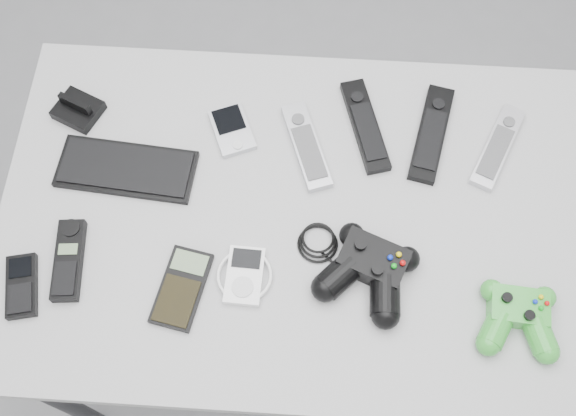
# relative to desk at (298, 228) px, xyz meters

# --- Properties ---
(floor) EXTENTS (3.50, 3.50, 0.00)m
(floor) POSITION_rel_desk_xyz_m (-0.09, 0.02, -0.68)
(floor) COLOR gray
(floor) RESTS_ON ground
(desk) EXTENTS (1.11, 0.71, 0.74)m
(desk) POSITION_rel_desk_xyz_m (0.00, 0.00, 0.00)
(desk) COLOR #98989A
(desk) RESTS_ON floor
(pda_keyboard) EXTENTS (0.27, 0.13, 0.02)m
(pda_keyboard) POSITION_rel_desk_xyz_m (-0.33, 0.07, 0.07)
(pda_keyboard) COLOR black
(pda_keyboard) RESTS_ON desk
(dock_bracket) EXTENTS (0.11, 0.10, 0.04)m
(dock_bracket) POSITION_rel_desk_xyz_m (-0.44, 0.19, 0.09)
(dock_bracket) COLOR black
(dock_bracket) RESTS_ON desk
(pda) EXTENTS (0.10, 0.12, 0.02)m
(pda) POSITION_rel_desk_xyz_m (-0.14, 0.17, 0.07)
(pda) COLOR #B2B2B9
(pda) RESTS_ON desk
(remote_silver_a) EXTENTS (0.11, 0.19, 0.02)m
(remote_silver_a) POSITION_rel_desk_xyz_m (0.01, 0.14, 0.07)
(remote_silver_a) COLOR #B2B2B9
(remote_silver_a) RESTS_ON desk
(remote_black_a) EXTENTS (0.10, 0.21, 0.02)m
(remote_black_a) POSITION_rel_desk_xyz_m (0.12, 0.19, 0.07)
(remote_black_a) COLOR black
(remote_black_a) RESTS_ON desk
(remote_black_b) EXTENTS (0.10, 0.22, 0.02)m
(remote_black_b) POSITION_rel_desk_xyz_m (0.25, 0.18, 0.07)
(remote_black_b) COLOR black
(remote_black_b) RESTS_ON desk
(remote_silver_b) EXTENTS (0.12, 0.19, 0.02)m
(remote_silver_b) POSITION_rel_desk_xyz_m (0.37, 0.16, 0.07)
(remote_silver_b) COLOR #B4B3BA
(remote_silver_b) RESTS_ON desk
(mobile_phone) EXTENTS (0.07, 0.12, 0.02)m
(mobile_phone) POSITION_rel_desk_xyz_m (-0.47, -0.17, 0.07)
(mobile_phone) COLOR black
(mobile_phone) RESTS_ON desk
(cordless_handset) EXTENTS (0.06, 0.15, 0.02)m
(cordless_handset) POSITION_rel_desk_xyz_m (-0.40, -0.12, 0.08)
(cordless_handset) COLOR black
(cordless_handset) RESTS_ON desk
(calculator) EXTENTS (0.10, 0.16, 0.01)m
(calculator) POSITION_rel_desk_xyz_m (-0.20, -0.16, 0.07)
(calculator) COLOR black
(calculator) RESTS_ON desk
(mp3_player) EXTENTS (0.10, 0.11, 0.02)m
(mp3_player) POSITION_rel_desk_xyz_m (-0.09, -0.13, 0.07)
(mp3_player) COLOR white
(mp3_player) RESTS_ON desk
(controller_black) EXTENTS (0.32, 0.26, 0.05)m
(controller_black) POSITION_rel_desk_xyz_m (0.13, -0.11, 0.09)
(controller_black) COLOR black
(controller_black) RESTS_ON desk
(controller_green) EXTENTS (0.15, 0.16, 0.05)m
(controller_green) POSITION_rel_desk_xyz_m (0.38, -0.17, 0.09)
(controller_green) COLOR #247E22
(controller_green) RESTS_ON desk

